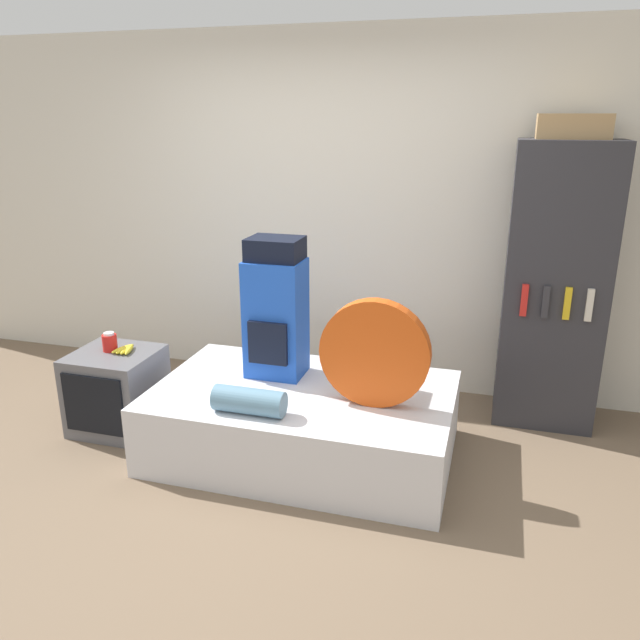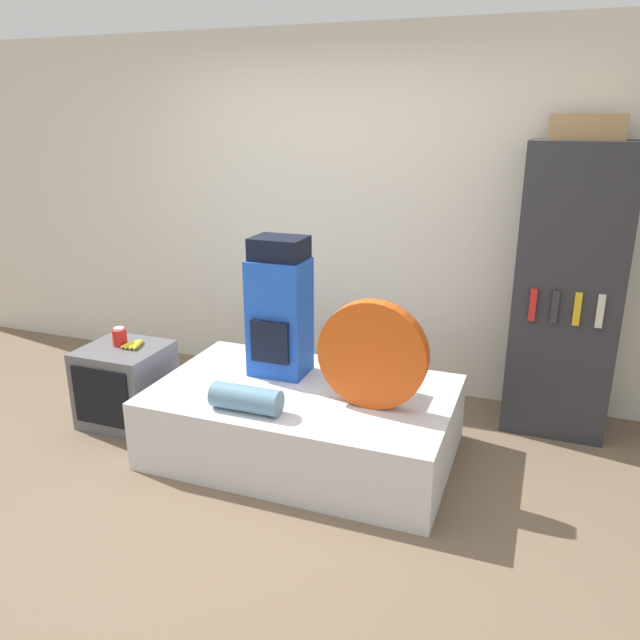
# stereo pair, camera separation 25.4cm
# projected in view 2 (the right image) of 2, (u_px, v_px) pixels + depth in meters

# --- Properties ---
(ground_plane) EXTENTS (16.00, 16.00, 0.00)m
(ground_plane) POSITION_uv_depth(u_px,v_px,m) (237.00, 495.00, 3.45)
(ground_plane) COLOR brown
(wall_back) EXTENTS (8.00, 0.05, 2.60)m
(wall_back) POSITION_uv_depth(u_px,v_px,m) (342.00, 215.00, 4.63)
(wall_back) COLOR silver
(wall_back) RESTS_ON ground_plane
(bed) EXTENTS (1.79, 1.11, 0.43)m
(bed) POSITION_uv_depth(u_px,v_px,m) (304.00, 421.00, 3.83)
(bed) COLOR silver
(bed) RESTS_ON ground_plane
(backpack) EXTENTS (0.35, 0.31, 0.87)m
(backpack) POSITION_uv_depth(u_px,v_px,m) (279.00, 309.00, 3.88)
(backpack) COLOR blue
(backpack) RESTS_ON bed
(tent_bag) EXTENTS (0.62, 0.09, 0.62)m
(tent_bag) POSITION_uv_depth(u_px,v_px,m) (373.00, 355.00, 3.45)
(tent_bag) COLOR #D14C14
(tent_bag) RESTS_ON bed
(sleeping_roll) EXTENTS (0.40, 0.15, 0.15)m
(sleeping_roll) POSITION_uv_depth(u_px,v_px,m) (246.00, 399.00, 3.46)
(sleeping_roll) COLOR #5B849E
(sleeping_roll) RESTS_ON bed
(television) EXTENTS (0.53, 0.52, 0.54)m
(television) POSITION_uv_depth(u_px,v_px,m) (126.00, 385.00, 4.22)
(television) COLOR #5B5B60
(television) RESTS_ON ground_plane
(canister) EXTENTS (0.09, 0.09, 0.13)m
(canister) POSITION_uv_depth(u_px,v_px,m) (120.00, 337.00, 4.16)
(canister) COLOR red
(canister) RESTS_ON television
(banana_bunch) EXTENTS (0.13, 0.18, 0.03)m
(banana_bunch) POSITION_uv_depth(u_px,v_px,m) (135.00, 344.00, 4.15)
(banana_bunch) COLOR yellow
(banana_bunch) RESTS_ON television
(bookshelf) EXTENTS (0.64, 0.43, 1.86)m
(bookshelf) POSITION_uv_depth(u_px,v_px,m) (567.00, 293.00, 3.94)
(bookshelf) COLOR #2D2D33
(bookshelf) RESTS_ON ground_plane
(cardboard_box) EXTENTS (0.42, 0.26, 0.15)m
(cardboard_box) POSITION_uv_depth(u_px,v_px,m) (587.00, 127.00, 3.65)
(cardboard_box) COLOR #A88456
(cardboard_box) RESTS_ON bookshelf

